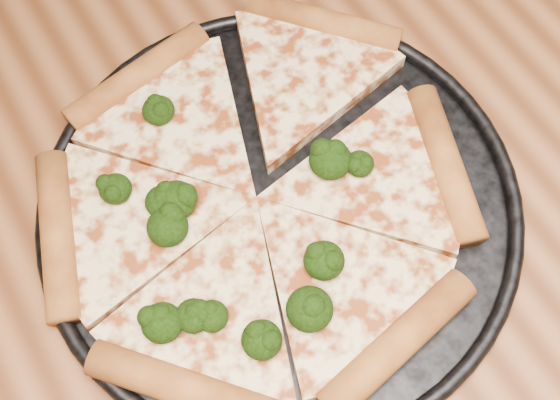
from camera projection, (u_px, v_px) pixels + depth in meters
dining_table at (302, 300)px, 0.63m from camera, size 1.20×0.90×0.75m
pizza_pan at (280, 205)px, 0.56m from camera, size 0.37×0.37×0.02m
pizza at (258, 193)px, 0.56m from camera, size 0.36×0.35×0.03m
broccoli_florets at (233, 239)px, 0.53m from camera, size 0.21×0.23×0.02m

